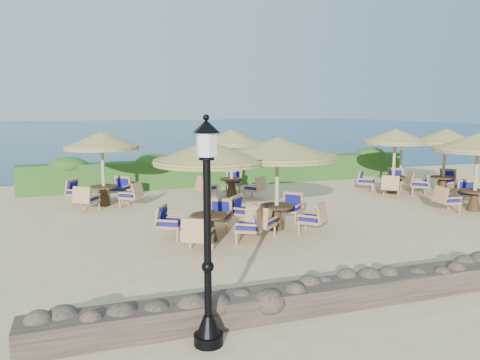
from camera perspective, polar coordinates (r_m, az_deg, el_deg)
ground at (r=15.00m, az=7.25°, el=-4.70°), size 120.00×120.00×0.00m
sea at (r=83.42m, az=-14.42°, el=6.07°), size 160.00×160.00×0.00m
hedge at (r=21.49m, az=-1.15°, el=1.06°), size 18.00×0.90×1.20m
stone_wall at (r=9.98m, az=23.35°, el=-10.99°), size 15.00×0.65×0.44m
lamp_post at (r=6.78m, az=-3.98°, el=-7.68°), size 0.44×0.44×3.31m
extra_parasol at (r=23.23m, az=19.17°, el=5.04°), size 2.30×2.30×2.41m
cafe_set_0 at (r=12.14m, az=-3.84°, el=1.06°), size 2.91×2.91×2.65m
cafe_set_1 at (r=13.32m, az=4.57°, el=2.18°), size 3.41×3.41×2.65m
cafe_set_2 at (r=17.64m, az=26.98°, el=2.84°), size 2.97×2.97×2.65m
cafe_set_3 at (r=17.35m, az=-16.43°, el=2.80°), size 2.70×2.70×2.65m
cafe_set_4 at (r=18.41m, az=-1.04°, el=3.57°), size 2.65×2.75×2.65m
cafe_set_5 at (r=20.16m, az=18.32°, el=3.45°), size 2.59×2.59×2.65m
cafe_set_6 at (r=20.69m, az=23.72°, el=3.57°), size 2.75×2.76×2.65m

